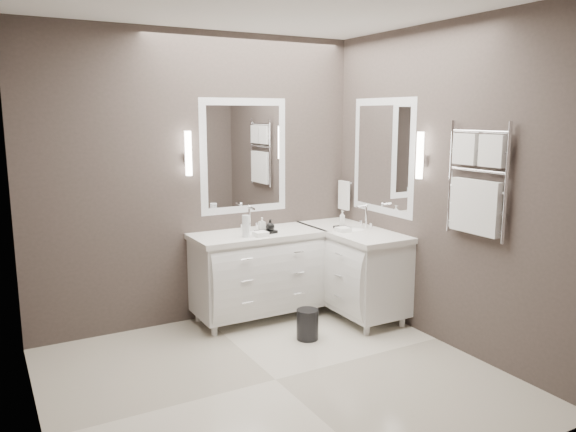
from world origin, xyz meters
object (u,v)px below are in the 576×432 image
towel_ladder (476,187)px  waste_bin (307,324)px  vanity_right (352,266)px  vanity_back (257,270)px

towel_ladder → waste_bin: bearing=135.0°
vanity_right → waste_bin: bearing=-153.7°
waste_bin → vanity_right: bearing=26.3°
towel_ladder → waste_bin: towel_ladder is taller
vanity_right → waste_bin: size_ratio=4.61×
vanity_back → waste_bin: (0.15, -0.68, -0.35)m
towel_ladder → waste_bin: 1.84m
vanity_back → waste_bin: bearing=-77.2°
vanity_back → towel_ladder: size_ratio=1.38×
vanity_back → towel_ladder: towel_ladder is taller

